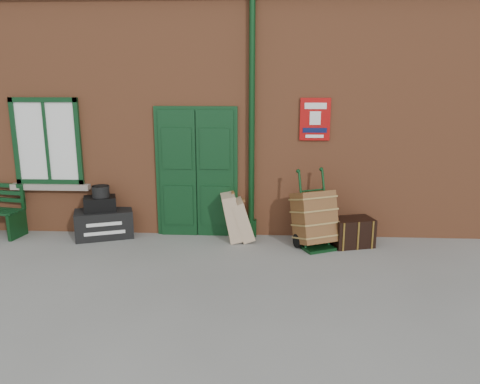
{
  "coord_description": "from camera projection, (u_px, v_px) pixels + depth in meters",
  "views": [
    {
      "loc": [
        0.89,
        -6.41,
        2.7
      ],
      "look_at": [
        0.5,
        0.6,
        1.0
      ],
      "focal_mm": 35.0,
      "sensor_mm": 36.0,
      "label": 1
    }
  ],
  "objects": [
    {
      "name": "station_building",
      "position": [
        224.0,
        105.0,
        9.79
      ],
      "size": [
        10.3,
        4.3,
        4.36
      ],
      "color": "#9E5633",
      "rests_on": "ground"
    },
    {
      "name": "dark_trunk",
      "position": [
        352.0,
        232.0,
        7.73
      ],
      "size": [
        0.74,
        0.59,
        0.47
      ],
      "primitive_type": "cube",
      "rotation": [
        0.0,
        0.0,
        0.27
      ],
      "color": "black",
      "rests_on": "ground"
    },
    {
      "name": "suitcase_front",
      "position": [
        242.0,
        220.0,
        8.0
      ],
      "size": [
        0.47,
        0.57,
        0.71
      ],
      "primitive_type": "cube",
      "rotation": [
        0.0,
        -0.31,
        0.15
      ],
      "color": "tan",
      "rests_on": "ground"
    },
    {
      "name": "houdini_trunk",
      "position": [
        104.0,
        224.0,
        8.16
      ],
      "size": [
        1.09,
        0.83,
        0.48
      ],
      "primitive_type": "cube",
      "rotation": [
        0.0,
        0.0,
        0.35
      ],
      "color": "black",
      "rests_on": "ground"
    },
    {
      "name": "ground",
      "position": [
        204.0,
        267.0,
        6.9
      ],
      "size": [
        80.0,
        80.0,
        0.0
      ],
      "primitive_type": "plane",
      "color": "gray",
      "rests_on": "ground"
    },
    {
      "name": "strongbox",
      "position": [
        100.0,
        204.0,
        8.08
      ],
      "size": [
        0.63,
        0.54,
        0.24
      ],
      "primitive_type": "cube",
      "rotation": [
        0.0,
        0.0,
        0.35
      ],
      "color": "black",
      "rests_on": "houdini_trunk"
    },
    {
      "name": "hatbox",
      "position": [
        101.0,
        191.0,
        8.03
      ],
      "size": [
        0.37,
        0.37,
        0.19
      ],
      "primitive_type": "cylinder",
      "rotation": [
        0.0,
        0.0,
        0.35
      ],
      "color": "black",
      "rests_on": "strongbox"
    },
    {
      "name": "porter_trolley",
      "position": [
        314.0,
        218.0,
        7.63
      ],
      "size": [
        0.82,
        0.85,
        1.25
      ],
      "rotation": [
        0.0,
        0.0,
        0.43
      ],
      "color": "black",
      "rests_on": "ground"
    },
    {
      "name": "suitcase_back",
      "position": [
        232.0,
        216.0,
        8.0
      ],
      "size": [
        0.46,
        0.62,
        0.83
      ],
      "primitive_type": "cube",
      "rotation": [
        0.0,
        -0.19,
        0.15
      ],
      "color": "tan",
      "rests_on": "ground"
    }
  ]
}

